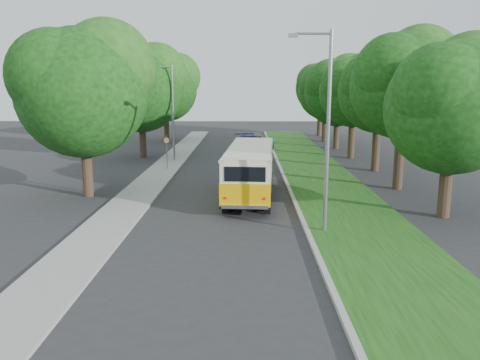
{
  "coord_description": "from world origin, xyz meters",
  "views": [
    {
      "loc": [
        1.05,
        -20.83,
        5.9
      ],
      "look_at": [
        0.81,
        1.07,
        1.5
      ],
      "focal_mm": 35.0,
      "sensor_mm": 36.0,
      "label": 1
    }
  ],
  "objects_px": {
    "lamppost_far": "(172,110)",
    "car_white": "(256,156)",
    "vintage_bus": "(250,171)",
    "car_grey": "(258,142)",
    "lamppost_near": "(326,126)",
    "car_blue": "(249,144)",
    "car_silver": "(258,160)"
  },
  "relations": [
    {
      "from": "lamppost_near",
      "to": "vintage_bus",
      "type": "height_order",
      "value": "lamppost_near"
    },
    {
      "from": "vintage_bus",
      "to": "car_blue",
      "type": "bearing_deg",
      "value": 93.45
    },
    {
      "from": "lamppost_far",
      "to": "car_grey",
      "type": "height_order",
      "value": "lamppost_far"
    },
    {
      "from": "lamppost_far",
      "to": "car_grey",
      "type": "xyz_separation_m",
      "value": [
        6.99,
        7.74,
        -3.49
      ]
    },
    {
      "from": "car_blue",
      "to": "car_grey",
      "type": "distance_m",
      "value": 2.55
    },
    {
      "from": "lamppost_far",
      "to": "car_white",
      "type": "relative_size",
      "value": 1.95
    },
    {
      "from": "lamppost_near",
      "to": "car_white",
      "type": "distance_m",
      "value": 17.91
    },
    {
      "from": "lamppost_far",
      "to": "vintage_bus",
      "type": "bearing_deg",
      "value": -63.11
    },
    {
      "from": "lamppost_near",
      "to": "car_blue",
      "type": "xyz_separation_m",
      "value": [
        -2.79,
        23.85,
        -3.6
      ]
    },
    {
      "from": "lamppost_near",
      "to": "lamppost_far",
      "type": "distance_m",
      "value": 20.53
    },
    {
      "from": "car_blue",
      "to": "car_grey",
      "type": "relative_size",
      "value": 1.18
    },
    {
      "from": "car_grey",
      "to": "lamppost_far",
      "type": "bearing_deg",
      "value": -147.33
    },
    {
      "from": "vintage_bus",
      "to": "car_silver",
      "type": "bearing_deg",
      "value": 89.5
    },
    {
      "from": "vintage_bus",
      "to": "car_blue",
      "type": "distance_m",
      "value": 17.27
    },
    {
      "from": "lamppost_far",
      "to": "lamppost_near",
      "type": "bearing_deg",
      "value": -64.29
    },
    {
      "from": "car_blue",
      "to": "car_grey",
      "type": "bearing_deg",
      "value": 60.23
    },
    {
      "from": "lamppost_near",
      "to": "vintage_bus",
      "type": "xyz_separation_m",
      "value": [
        -2.86,
        6.59,
        -2.98
      ]
    },
    {
      "from": "lamppost_far",
      "to": "car_silver",
      "type": "distance_m",
      "value": 8.3
    },
    {
      "from": "car_silver",
      "to": "car_grey",
      "type": "bearing_deg",
      "value": 93.92
    },
    {
      "from": "car_silver",
      "to": "lamppost_near",
      "type": "bearing_deg",
      "value": -75.77
    },
    {
      "from": "car_silver",
      "to": "lamppost_far",
      "type": "bearing_deg",
      "value": 157.25
    },
    {
      "from": "lamppost_far",
      "to": "car_white",
      "type": "bearing_deg",
      "value": -9.73
    },
    {
      "from": "car_white",
      "to": "vintage_bus",
      "type": "bearing_deg",
      "value": -105.86
    },
    {
      "from": "lamppost_far",
      "to": "car_blue",
      "type": "distance_m",
      "value": 8.79
    },
    {
      "from": "lamppost_near",
      "to": "vintage_bus",
      "type": "relative_size",
      "value": 0.86
    },
    {
      "from": "lamppost_near",
      "to": "lamppost_far",
      "type": "height_order",
      "value": "lamppost_near"
    },
    {
      "from": "car_white",
      "to": "car_blue",
      "type": "bearing_deg",
      "value": 81.58
    },
    {
      "from": "vintage_bus",
      "to": "car_white",
      "type": "distance_m",
      "value": 10.82
    },
    {
      "from": "lamppost_far",
      "to": "car_blue",
      "type": "height_order",
      "value": "lamppost_far"
    },
    {
      "from": "car_blue",
      "to": "vintage_bus",
      "type": "bearing_deg",
      "value": -99.92
    },
    {
      "from": "vintage_bus",
      "to": "car_grey",
      "type": "distance_m",
      "value": 19.69
    },
    {
      "from": "lamppost_near",
      "to": "vintage_bus",
      "type": "bearing_deg",
      "value": 113.51
    }
  ]
}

